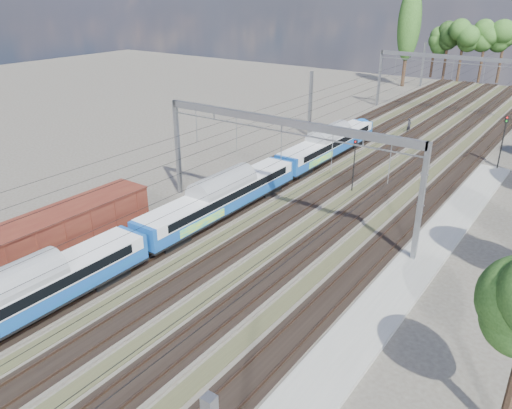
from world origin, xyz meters
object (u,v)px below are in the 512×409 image
Objects in this scene: worker at (409,125)px; signal_far at (503,137)px; signal_near at (354,159)px; emu_train at (220,194)px; freight_boxcar at (55,235)px.

signal_far is (13.37, -9.77, 2.84)m from worker.
signal_near is at bearing -149.05° from signal_far.
emu_train is 36.94m from worker.
worker is 24.58m from signal_near.
signal_far reaches higher than signal_near.
worker is 0.39× the size of signal_near.
freight_boxcar is at bearing -171.89° from worker.
emu_train reaches higher than freight_boxcar.
emu_train is at bearing 70.46° from freight_boxcar.
signal_far reaches higher than freight_boxcar.
signal_far reaches higher than worker.
worker is 16.80m from signal_far.
signal_near is 0.85× the size of signal_far.
worker is at bearing 84.79° from emu_train.
signal_far is (16.72, 27.00, 1.50)m from emu_train.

